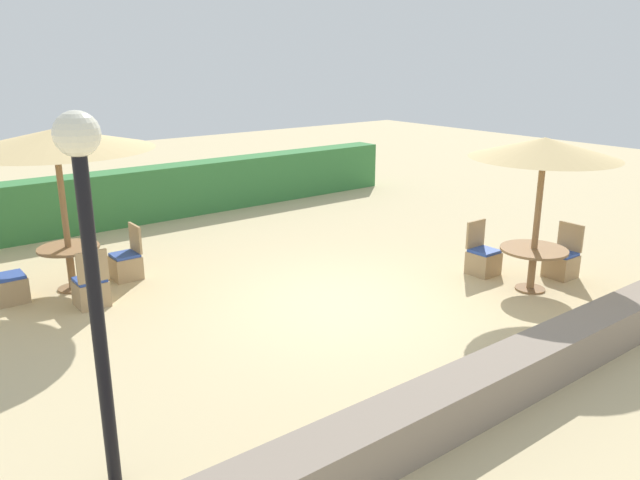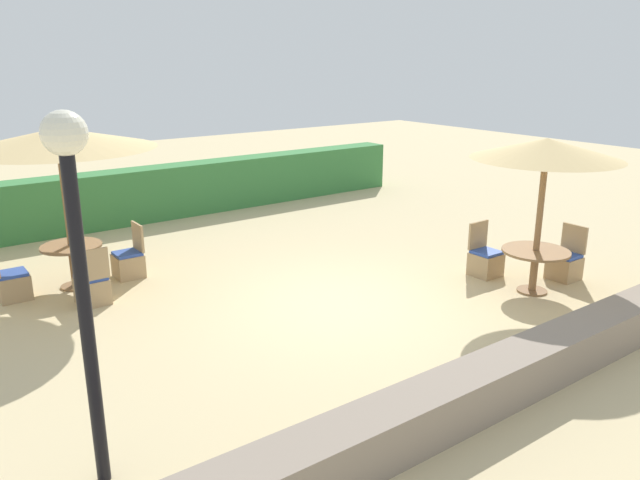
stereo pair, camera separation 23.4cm
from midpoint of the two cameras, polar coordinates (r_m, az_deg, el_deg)
The scene contains 13 objects.
ground_plane at distance 9.71m, azimuth 2.80°, elevation -5.92°, with size 40.00×40.00×0.00m, color #C6B284.
hedge_row at distance 15.11m, azimuth -13.45°, elevation 4.31°, with size 13.00×0.70×1.22m, color #387A3D.
stone_border at distance 7.62m, azimuth 18.55°, elevation -11.28°, with size 10.00×0.56×0.53m, color gray.
lamp_post at distance 5.35m, azimuth -20.27°, elevation 0.72°, with size 0.36×0.36×3.32m.
parasol_front_right at distance 10.26m, azimuth 20.63°, elevation 7.75°, with size 2.30×2.30×2.50m.
round_table_front_right at distance 10.64m, azimuth 19.67°, elevation -1.64°, with size 1.07×1.07×0.71m.
patio_chair_front_right_north at distance 11.27m, azimuth 15.43°, elevation -1.85°, with size 0.46×0.46×0.93m.
patio_chair_front_right_east at distance 11.53m, azimuth 22.03°, elevation -2.07°, with size 0.46×0.46×0.93m.
parasol_back_left at distance 10.58m, azimuth -22.22°, elevation 8.55°, with size 3.00×3.00×2.63m.
round_table_back_left at distance 10.97m, azimuth -21.15°, elevation -1.29°, with size 0.97×0.97×0.73m.
patio_chair_back_left_west at distance 10.89m, azimuth -25.78°, elevation -3.60°, with size 0.46×0.46×0.93m.
patio_chair_back_left_east at distance 11.25m, azimuth -16.49°, elevation -1.97°, with size 0.46×0.46×0.93m.
patio_chair_back_left_south at distance 10.22m, azimuth -19.48°, elevation -4.14°, with size 0.46×0.46×0.93m.
Camera 2 is at (-5.59, -7.01, 3.73)m, focal length 35.00 mm.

